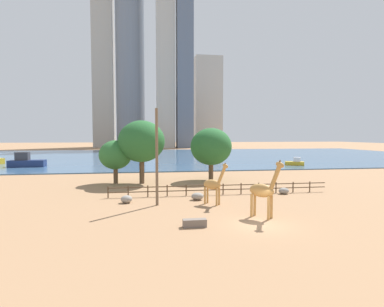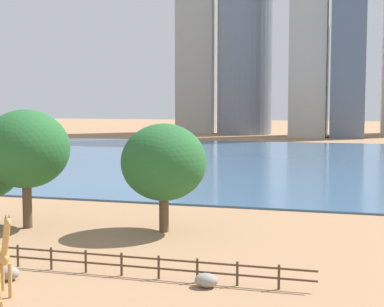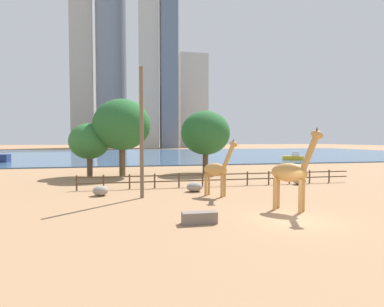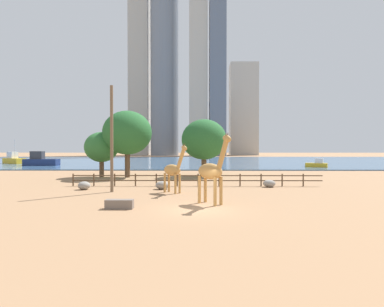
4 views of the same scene
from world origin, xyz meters
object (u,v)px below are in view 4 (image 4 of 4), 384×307
(giraffe_tall, at_px, (212,171))
(feeding_trough, at_px, (119,204))
(giraffe_companion, at_px, (173,170))
(boat_tug, at_px, (317,164))
(boat_ferry, at_px, (41,161))
(tree_left_large, at_px, (204,140))
(boulder_near_fence, at_px, (162,185))
(tree_right_tall, at_px, (102,147))
(boulder_by_pole, at_px, (84,186))
(boat_sailboat, at_px, (14,160))
(boulder_small, at_px, (269,183))
(utility_pole, at_px, (112,139))
(tree_center_broad, at_px, (127,133))

(giraffe_tall, height_order, feeding_trough, giraffe_tall)
(giraffe_companion, xyz_separation_m, boat_tug, (26.46, 34.09, -1.23))
(boat_ferry, xyz_separation_m, boat_tug, (58.81, -5.36, -0.46))
(boat_tug, bearing_deg, tree_left_large, 66.03)
(boulder_near_fence, distance_m, boat_ferry, 48.43)
(giraffe_tall, relative_size, feeding_trough, 2.79)
(feeding_trough, bearing_deg, tree_right_tall, 110.17)
(boulder_near_fence, xyz_separation_m, boulder_by_pole, (-7.47, -0.33, -0.00))
(boat_tug, bearing_deg, giraffe_tall, 87.53)
(boulder_by_pole, bearing_deg, boat_sailboat, 127.18)
(tree_right_tall, bearing_deg, boulder_small, -28.02)
(boulder_small, height_order, feeding_trough, boulder_small)
(giraffe_companion, distance_m, boat_ferry, 51.03)
(utility_pole, distance_m, feeding_trough, 9.15)
(boulder_near_fence, xyz_separation_m, tree_center_broad, (-6.12, 12.02, 5.68))
(tree_left_large, bearing_deg, feeding_trough, -105.04)
(boulder_near_fence, distance_m, boat_sailboat, 62.40)
(boulder_near_fence, bearing_deg, feeding_trough, -100.74)
(tree_left_large, xyz_separation_m, boat_sailboat, (-46.81, 32.15, -3.99))
(feeding_trough, height_order, tree_center_broad, tree_center_broad)
(giraffe_tall, bearing_deg, tree_right_tall, 170.95)
(boulder_by_pole, distance_m, boat_tug, 47.58)
(boulder_by_pole, xyz_separation_m, boat_ferry, (-23.65, 37.42, 0.88))
(giraffe_tall, xyz_separation_m, feeding_trough, (-6.11, -1.61, -2.03))
(boulder_small, relative_size, tree_left_large, 0.15)
(boulder_by_pole, distance_m, tree_center_broad, 13.66)
(giraffe_tall, bearing_deg, feeding_trough, -119.07)
(boulder_small, height_order, tree_left_large, tree_left_large)
(boulder_small, bearing_deg, giraffe_tall, -123.86)
(tree_center_broad, relative_size, boat_ferry, 1.25)
(boulder_by_pole, distance_m, boat_ferry, 44.28)
(tree_center_broad, bearing_deg, boat_ferry, 134.92)
(tree_left_large, relative_size, boat_ferry, 1.11)
(giraffe_companion, distance_m, tree_right_tall, 18.83)
(tree_left_large, bearing_deg, boulder_small, -61.96)
(giraffe_companion, relative_size, tree_center_broad, 0.48)
(boulder_small, xyz_separation_m, tree_left_large, (-6.31, 11.85, 4.83))
(boulder_near_fence, distance_m, boulder_by_pole, 7.47)
(boat_sailboat, bearing_deg, utility_pole, -19.86)
(giraffe_tall, height_order, boulder_by_pole, giraffe_tall)
(tree_left_large, xyz_separation_m, tree_center_broad, (-10.51, -1.58, 0.87))
(boulder_by_pole, relative_size, tree_center_broad, 0.13)
(boat_sailboat, bearing_deg, giraffe_tall, -17.36)
(utility_pole, height_order, boulder_near_fence, utility_pole)
(utility_pole, bearing_deg, boulder_small, 13.36)
(feeding_trough, bearing_deg, boat_sailboat, 126.41)
(boat_sailboat, bearing_deg, feeding_trough, -22.10)
(giraffe_tall, xyz_separation_m, boulder_near_fence, (-4.33, 7.74, -1.94))
(boulder_by_pole, bearing_deg, utility_pole, -25.86)
(boulder_near_fence, bearing_deg, tree_center_broad, 116.97)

